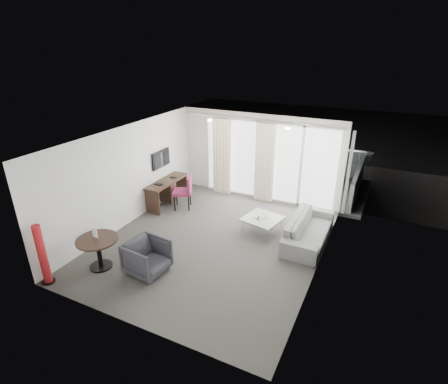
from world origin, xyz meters
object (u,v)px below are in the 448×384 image
at_px(round_table, 99,253).
at_px(tub_armchair, 147,257).
at_px(red_lamp, 42,255).
at_px(desk_chair, 182,192).
at_px(rattan_chair_b, 326,178).
at_px(rattan_chair_a, 290,176).
at_px(desk, 167,192).
at_px(sofa, 309,229).
at_px(coffee_table, 262,225).

height_order(round_table, tub_armchair, tub_armchair).
bearing_deg(red_lamp, tub_armchair, 35.76).
bearing_deg(desk_chair, round_table, -115.17).
height_order(tub_armchair, rattan_chair_b, rattan_chair_b).
distance_m(desk_chair, rattan_chair_a, 3.80).
xyz_separation_m(desk, round_table, (0.50, -3.30, -0.02)).
relative_size(round_table, rattan_chair_a, 1.19).
distance_m(desk, desk_chair, 0.57).
distance_m(tub_armchair, rattan_chair_b, 6.76).
relative_size(tub_armchair, rattan_chair_b, 1.08).
bearing_deg(sofa, desk_chair, 86.74).
bearing_deg(red_lamp, rattan_chair_a, 67.38).
bearing_deg(sofa, round_table, 128.68).
height_order(desk, coffee_table, desk).
distance_m(desk_chair, round_table, 3.25).
bearing_deg(round_table, coffee_table, 48.43).
bearing_deg(tub_armchair, rattan_chair_a, -6.75).
height_order(desk, red_lamp, red_lamp).
height_order(desk, round_table, desk).
relative_size(desk_chair, round_table, 1.13).
relative_size(red_lamp, rattan_chair_b, 1.77).
height_order(desk, sofa, desk).
distance_m(tub_armchair, rattan_chair_a, 6.10).
bearing_deg(rattan_chair_b, sofa, -83.23).
bearing_deg(tub_armchair, sofa, -39.26).
relative_size(red_lamp, tub_armchair, 1.63).
bearing_deg(tub_armchair, desk_chair, 24.42).
bearing_deg(desk, coffee_table, -6.21).
bearing_deg(rattan_chair_b, desk, -138.28).
height_order(desk, tub_armchair, desk).
bearing_deg(desk, round_table, -81.40).
bearing_deg(sofa, rattan_chair_a, 23.66).
xyz_separation_m(desk, desk_chair, (0.55, -0.05, 0.12)).
distance_m(desk, sofa, 4.30).
bearing_deg(tub_armchair, round_table, 112.30).
xyz_separation_m(coffee_table, rattan_chair_a, (-0.24, 3.29, 0.17)).
height_order(tub_armchair, sofa, tub_armchair).
height_order(red_lamp, tub_armchair, red_lamp).
bearing_deg(coffee_table, desk_chair, 173.58).
xyz_separation_m(desk_chair, rattan_chair_b, (3.46, 3.34, -0.12)).
bearing_deg(red_lamp, desk, 88.83).
distance_m(red_lamp, rattan_chair_a, 7.72).
xyz_separation_m(desk_chair, sofa, (3.74, -0.21, -0.18)).
xyz_separation_m(desk, tub_armchair, (1.54, -3.00, -0.00)).
bearing_deg(round_table, sofa, 38.68).
distance_m(red_lamp, rattan_chair_b, 8.52).
bearing_deg(sofa, desk, 86.48).
bearing_deg(desk, rattan_chair_a, 45.72).
distance_m(desk, rattan_chair_b, 5.20).
height_order(desk_chair, rattan_chair_b, desk_chair).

